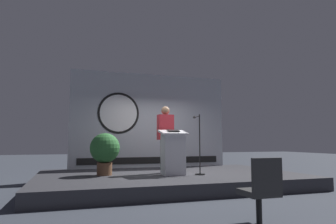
# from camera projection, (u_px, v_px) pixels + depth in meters

# --- Properties ---
(ground_plane) EXTENTS (40.00, 40.00, 0.00)m
(ground_plane) POSITION_uv_depth(u_px,v_px,m) (169.00, 185.00, 7.46)
(ground_plane) COLOR #383D47
(stage_platform) EXTENTS (6.40, 4.00, 0.30)m
(stage_platform) POSITION_uv_depth(u_px,v_px,m) (169.00, 179.00, 7.47)
(stage_platform) COLOR #333338
(stage_platform) RESTS_ON ground
(banner_display) EXTENTS (4.99, 0.12, 2.96)m
(banner_display) POSITION_uv_depth(u_px,v_px,m) (150.00, 120.00, 9.37)
(banner_display) COLOR #B2B7C1
(banner_display) RESTS_ON stage_platform
(podium) EXTENTS (0.64, 0.50, 1.10)m
(podium) POSITION_uv_depth(u_px,v_px,m) (173.00, 153.00, 7.15)
(podium) COLOR silver
(podium) RESTS_ON stage_platform
(speaker_person) EXTENTS (0.40, 0.26, 1.72)m
(speaker_person) POSITION_uv_depth(u_px,v_px,m) (165.00, 139.00, 7.62)
(speaker_person) COLOR black
(speaker_person) RESTS_ON stage_platform
(microphone_stand) EXTENTS (0.24, 0.47, 1.48)m
(microphone_stand) POSITION_uv_depth(u_px,v_px,m) (199.00, 153.00, 7.24)
(microphone_stand) COLOR black
(microphone_stand) RESTS_ON stage_platform
(potted_plant) EXTENTS (0.72, 0.72, 1.01)m
(potted_plant) POSITION_uv_depth(u_px,v_px,m) (105.00, 150.00, 7.10)
(potted_plant) COLOR brown
(potted_plant) RESTS_ON stage_platform
(audience_chair_left) EXTENTS (0.44, 0.45, 0.89)m
(audience_chair_left) POSITION_uv_depth(u_px,v_px,m) (262.00, 187.00, 3.95)
(audience_chair_left) COLOR black
(audience_chair_left) RESTS_ON ground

